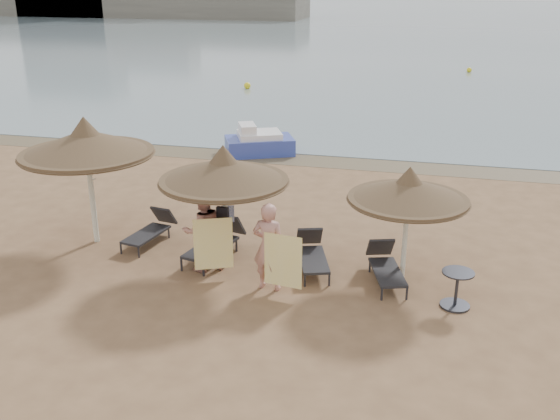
% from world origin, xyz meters
% --- Properties ---
extents(ground, '(160.00, 160.00, 0.00)m').
position_xyz_m(ground, '(0.00, 0.00, 0.00)').
color(ground, '#906946').
rests_on(ground, ground).
extents(sea, '(200.00, 140.00, 0.03)m').
position_xyz_m(sea, '(0.00, 80.00, 0.01)').
color(sea, slate).
rests_on(sea, ground).
extents(wet_sand_strip, '(200.00, 1.60, 0.01)m').
position_xyz_m(wet_sand_strip, '(0.00, 9.40, 0.00)').
color(wet_sand_strip, brown).
rests_on(wet_sand_strip, ground).
extents(palapa_left, '(3.08, 3.08, 3.05)m').
position_xyz_m(palapa_left, '(-4.10, 1.34, 2.43)').
color(palapa_left, silver).
rests_on(palapa_left, ground).
extents(palapa_center, '(2.77, 2.77, 2.74)m').
position_xyz_m(palapa_center, '(-0.65, 0.82, 2.19)').
color(palapa_center, silver).
rests_on(palapa_center, ground).
extents(palapa_right, '(2.48, 2.48, 2.46)m').
position_xyz_m(palapa_right, '(3.15, 1.13, 1.96)').
color(palapa_right, silver).
rests_on(palapa_right, ground).
extents(lounger_far_left, '(0.82, 1.70, 0.73)m').
position_xyz_m(lounger_far_left, '(-2.80, 1.64, 0.33)').
color(lounger_far_left, '#2B2C33').
rests_on(lounger_far_left, ground).
extents(lounger_near_left, '(1.00, 1.96, 0.84)m').
position_xyz_m(lounger_near_left, '(-1.02, 1.25, 0.38)').
color(lounger_near_left, '#2B2C33').
rests_on(lounger_near_left, ground).
extents(lounger_near_right, '(1.04, 1.77, 0.75)m').
position_xyz_m(lounger_near_right, '(1.19, 1.19, 0.34)').
color(lounger_near_right, '#2B2C33').
rests_on(lounger_near_right, ground).
extents(lounger_far_right, '(1.00, 1.75, 0.74)m').
position_xyz_m(lounger_far_right, '(2.80, 0.97, 0.33)').
color(lounger_far_right, '#2B2C33').
rests_on(lounger_far_right, ground).
extents(side_table, '(0.61, 0.61, 0.74)m').
position_xyz_m(side_table, '(4.22, 0.14, 0.35)').
color(side_table, '#2B2C33').
rests_on(side_table, ground).
extents(person_left, '(1.16, 1.08, 2.12)m').
position_xyz_m(person_left, '(-1.06, 0.53, 1.06)').
color(person_left, tan).
rests_on(person_left, ground).
extents(person_right, '(1.03, 0.71, 2.15)m').
position_xyz_m(person_right, '(0.53, 0.02, 1.08)').
color(person_right, tan).
rests_on(person_right, ground).
extents(towel_left, '(0.75, 0.34, 1.14)m').
position_xyz_m(towel_left, '(-0.71, 0.18, 0.79)').
color(towel_left, yellow).
rests_on(towel_left, ground).
extents(towel_right, '(0.79, 0.13, 1.11)m').
position_xyz_m(towel_right, '(0.88, -0.23, 0.77)').
color(towel_right, yellow).
rests_on(towel_right, ground).
extents(bag_patterned, '(0.29, 0.18, 0.35)m').
position_xyz_m(bag_patterned, '(-0.65, 1.00, 1.15)').
color(bag_patterned, silver).
rests_on(bag_patterned, ground).
extents(bag_dark, '(0.27, 0.12, 0.37)m').
position_xyz_m(bag_dark, '(-0.65, 0.66, 1.25)').
color(bag_dark, black).
rests_on(bag_dark, ground).
extents(pedal_boat, '(2.71, 2.24, 1.09)m').
position_xyz_m(pedal_boat, '(-2.41, 9.77, 0.41)').
color(pedal_boat, '#3649B0').
rests_on(pedal_boat, ground).
extents(buoy_left, '(0.37, 0.37, 0.37)m').
position_xyz_m(buoy_left, '(-6.60, 22.43, 0.18)').
color(buoy_left, yellow).
rests_on(buoy_left, ground).
extents(buoy_mid, '(0.33, 0.33, 0.33)m').
position_xyz_m(buoy_mid, '(5.65, 31.77, 0.16)').
color(buoy_mid, yellow).
rests_on(buoy_mid, ground).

